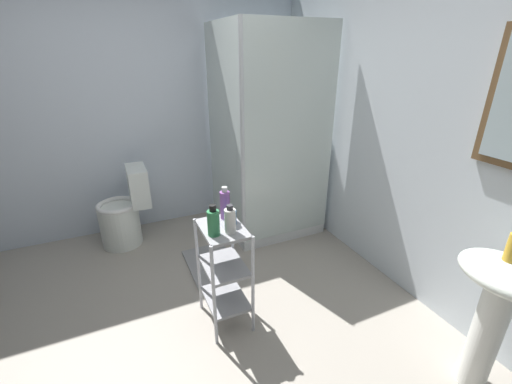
# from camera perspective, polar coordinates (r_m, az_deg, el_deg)

# --- Properties ---
(ground_plane) EXTENTS (4.20, 4.20, 0.02)m
(ground_plane) POSITION_cam_1_polar(r_m,az_deg,el_deg) (2.43, -13.83, -24.68)
(ground_plane) COLOR #A1998D
(wall_back) EXTENTS (4.20, 0.14, 2.50)m
(wall_back) POSITION_cam_1_polar(r_m,az_deg,el_deg) (2.65, 26.37, 9.63)
(wall_back) COLOR silver
(wall_back) RESTS_ON ground_plane
(wall_left) EXTENTS (0.10, 4.20, 2.50)m
(wall_left) POSITION_cam_1_polar(r_m,az_deg,el_deg) (3.54, -21.99, 13.16)
(wall_left) COLOR silver
(wall_left) RESTS_ON ground_plane
(shower_stall) EXTENTS (0.92, 0.92, 2.00)m
(shower_stall) POSITION_cam_1_polar(r_m,az_deg,el_deg) (3.42, 1.06, 0.74)
(shower_stall) COLOR white
(shower_stall) RESTS_ON ground_plane
(pedestal_sink) EXTENTS (0.46, 0.37, 0.81)m
(pedestal_sink) POSITION_cam_1_polar(r_m,az_deg,el_deg) (2.19, 35.95, -14.87)
(pedestal_sink) COLOR white
(pedestal_sink) RESTS_ON ground_plane
(toilet) EXTENTS (0.37, 0.49, 0.76)m
(toilet) POSITION_cam_1_polar(r_m,az_deg,el_deg) (3.45, -21.51, -3.46)
(toilet) COLOR white
(toilet) RESTS_ON ground_plane
(storage_cart) EXTENTS (0.38, 0.28, 0.74)m
(storage_cart) POSITION_cam_1_polar(r_m,az_deg,el_deg) (2.28, -5.47, -12.71)
(storage_cart) COLOR silver
(storage_cart) RESTS_ON ground_plane
(body_wash_bottle_green) EXTENTS (0.07, 0.07, 0.20)m
(body_wash_bottle_green) POSITION_cam_1_polar(r_m,az_deg,el_deg) (2.00, -7.28, -5.10)
(body_wash_bottle_green) COLOR #338952
(body_wash_bottle_green) RESTS_ON storage_cart
(conditioner_bottle_purple) EXTENTS (0.06, 0.06, 0.22)m
(conditioner_bottle_purple) POSITION_cam_1_polar(r_m,az_deg,el_deg) (2.18, -5.31, -2.11)
(conditioner_bottle_purple) COLOR #8B50A0
(conditioner_bottle_purple) RESTS_ON storage_cart
(lotion_bottle_white) EXTENTS (0.07, 0.07, 0.18)m
(lotion_bottle_white) POSITION_cam_1_polar(r_m,az_deg,el_deg) (2.02, -4.44, -4.84)
(lotion_bottle_white) COLOR white
(lotion_bottle_white) RESTS_ON storage_cart
(rinse_cup) EXTENTS (0.07, 0.07, 0.09)m
(rinse_cup) POSITION_cam_1_polar(r_m,az_deg,el_deg) (2.12, -4.37, -4.44)
(rinse_cup) COLOR #3870B2
(rinse_cup) RESTS_ON storage_cart
(bath_mat) EXTENTS (0.60, 0.40, 0.02)m
(bath_mat) POSITION_cam_1_polar(r_m,az_deg,el_deg) (3.06, -7.59, -12.08)
(bath_mat) COLOR gray
(bath_mat) RESTS_ON ground_plane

